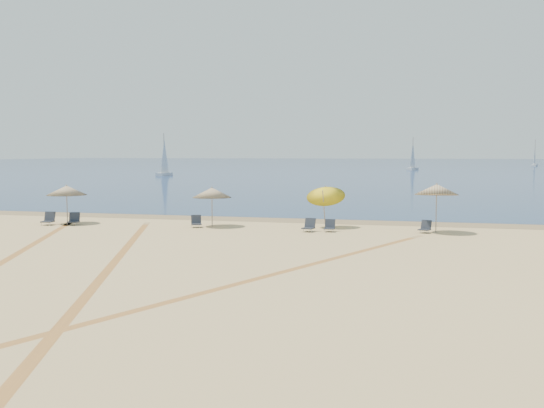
{
  "coord_description": "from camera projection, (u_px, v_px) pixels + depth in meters",
  "views": [
    {
      "loc": [
        8.31,
        -13.13,
        4.1
      ],
      "look_at": [
        0.0,
        20.0,
        1.3
      ],
      "focal_mm": 41.39,
      "sensor_mm": 36.0,
      "label": 1
    }
  ],
  "objects": [
    {
      "name": "sailboat_0",
      "position": [
        535.0,
        158.0,
        190.93
      ],
      "size": [
        2.76,
        5.59,
        8.08
      ],
      "rotation": [
        0.0,
        0.0,
        -0.27
      ],
      "color": "white",
      "rests_on": "ocean"
    },
    {
      "name": "wet_sand",
      "position": [
        288.0,
        220.0,
        38.24
      ],
      "size": [
        500.0,
        500.0,
        0.0
      ],
      "primitive_type": "plane",
      "color": "olive",
      "rests_on": "ground"
    },
    {
      "name": "chair_2",
      "position": [
        49.0,
        219.0,
        35.68
      ],
      "size": [
        0.71,
        0.8,
        0.74
      ],
      "rotation": [
        0.0,
        0.0,
        0.14
      ],
      "color": "black",
      "rests_on": "ground"
    },
    {
      "name": "umbrella_1",
      "position": [
        67.0,
        190.0,
        36.19
      ],
      "size": [
        2.31,
        2.31,
        2.27
      ],
      "color": "gray",
      "rests_on": "ground"
    },
    {
      "name": "umbrella_3",
      "position": [
        326.0,
        192.0,
        34.23
      ],
      "size": [
        2.12,
        2.15,
        2.69
      ],
      "color": "gray",
      "rests_on": "ground"
    },
    {
      "name": "tire_tracks",
      "position": [
        111.0,
        266.0,
        22.65
      ],
      "size": [
        47.42,
        41.72,
        0.0
      ],
      "color": "tan",
      "rests_on": "ground"
    },
    {
      "name": "chair_5",
      "position": [
        309.0,
        226.0,
        32.64
      ],
      "size": [
        0.69,
        0.77,
        0.69
      ],
      "rotation": [
        0.0,
        0.0,
        -0.19
      ],
      "color": "black",
      "rests_on": "ground"
    },
    {
      "name": "umbrella_2",
      "position": [
        212.0,
        193.0,
        34.81
      ],
      "size": [
        2.2,
        2.2,
        2.23
      ],
      "color": "gray",
      "rests_on": "ground"
    },
    {
      "name": "chair_6",
      "position": [
        330.0,
        226.0,
        32.63
      ],
      "size": [
        0.54,
        0.63,
        0.64
      ],
      "rotation": [
        0.0,
        0.0,
        0.02
      ],
      "color": "black",
      "rests_on": "ground"
    },
    {
      "name": "ground",
      "position": [
        70.0,
        324.0,
        15.04
      ],
      "size": [
        160.0,
        160.0,
        0.0
      ],
      "primitive_type": "plane",
      "color": "tan",
      "rests_on": "ground"
    },
    {
      "name": "chair_4",
      "position": [
        196.0,
        222.0,
        34.56
      ],
      "size": [
        0.76,
        0.81,
        0.67
      ],
      "rotation": [
        0.0,
        0.0,
        0.4
      ],
      "color": "black",
      "rests_on": "ground"
    },
    {
      "name": "chair_3",
      "position": [
        74.0,
        219.0,
        35.6
      ],
      "size": [
        0.78,
        0.84,
        0.71
      ],
      "rotation": [
        0.0,
        0.0,
        0.32
      ],
      "color": "black",
      "rests_on": "ground"
    },
    {
      "name": "ocean",
      "position": [
        406.0,
        164.0,
        232.55
      ],
      "size": [
        500.0,
        500.0,
        0.0
      ],
      "primitive_type": "plane",
      "color": "#0C2151",
      "rests_on": "ground"
    },
    {
      "name": "umbrella_4",
      "position": [
        437.0,
        189.0,
        32.05
      ],
      "size": [
        2.26,
        2.3,
        2.62
      ],
      "color": "gray",
      "rests_on": "ground"
    },
    {
      "name": "chair_7",
      "position": [
        425.0,
        227.0,
        32.12
      ],
      "size": [
        0.72,
        0.77,
        0.65
      ],
      "rotation": [
        0.0,
        0.0,
        -0.35
      ],
      "color": "black",
      "rests_on": "ground"
    },
    {
      "name": "sailboat_2",
      "position": [
        164.0,
        163.0,
        111.45
      ],
      "size": [
        1.49,
        5.12,
        7.55
      ],
      "rotation": [
        0.0,
        0.0,
        0.04
      ],
      "color": "white",
      "rests_on": "ocean"
    },
    {
      "name": "sailboat_1",
      "position": [
        413.0,
        160.0,
        148.3
      ],
      "size": [
        2.74,
        5.4,
        7.79
      ],
      "rotation": [
        0.0,
        0.0,
        -0.28
      ],
      "color": "white",
      "rests_on": "ocean"
    }
  ]
}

